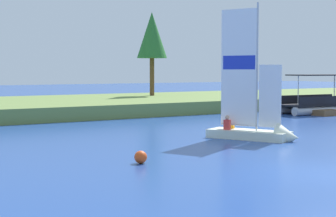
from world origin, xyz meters
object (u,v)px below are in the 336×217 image
object	(u,v)px
wooden_dock	(300,110)
channel_buoy	(141,157)
sailboat	(262,128)
shoreline_tree_centre	(152,36)
pontoon_boat	(316,104)

from	to	relation	value
wooden_dock	channel_buoy	distance (m)	23.71
wooden_dock	sailboat	world-z (taller)	sailboat
shoreline_tree_centre	channel_buoy	xyz separation A→B (m)	(-15.02, -24.57, -5.85)
sailboat	channel_buoy	distance (m)	8.03
sailboat	channel_buoy	xyz separation A→B (m)	(-7.64, -2.45, -0.32)
wooden_dock	pontoon_boat	size ratio (longest dim) A/B	1.03
sailboat	pontoon_boat	world-z (taller)	sailboat
sailboat	shoreline_tree_centre	bearing A→B (deg)	136.48
shoreline_tree_centre	wooden_dock	distance (m)	14.61
shoreline_tree_centre	pontoon_boat	size ratio (longest dim) A/B	1.19
sailboat	channel_buoy	size ratio (longest dim) A/B	15.13
wooden_dock	pontoon_boat	world-z (taller)	pontoon_boat
shoreline_tree_centre	sailboat	xyz separation A→B (m)	(-7.38, -22.12, -5.54)
wooden_dock	sailboat	size ratio (longest dim) A/B	0.95
wooden_dock	pontoon_boat	bearing A→B (deg)	-50.70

